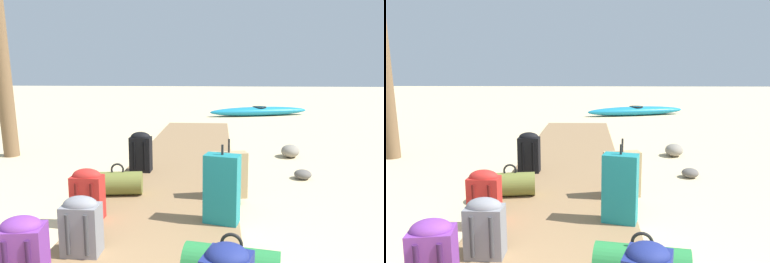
% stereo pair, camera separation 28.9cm
% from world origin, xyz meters
% --- Properties ---
extents(ground_plane, '(60.00, 60.00, 0.00)m').
position_xyz_m(ground_plane, '(0.00, 3.81, 0.00)').
color(ground_plane, '#D1BA8C').
extents(boardwalk, '(1.66, 9.52, 0.08)m').
position_xyz_m(boardwalk, '(0.00, 4.76, 0.04)').
color(boardwalk, olive).
rests_on(boardwalk, ground).
extents(backpack_red, '(0.32, 0.22, 0.54)m').
position_xyz_m(backpack_red, '(-0.73, 2.49, 0.36)').
color(backpack_red, red).
rests_on(backpack_red, boardwalk).
extents(backpack_black, '(0.32, 0.24, 0.61)m').
position_xyz_m(backpack_black, '(-0.57, 4.33, 0.40)').
color(backpack_black, black).
rests_on(backpack_black, boardwalk).
extents(duffel_bag_olive, '(0.63, 0.37, 0.40)m').
position_xyz_m(duffel_bag_olive, '(-0.63, 3.26, 0.23)').
color(duffel_bag_olive, olive).
rests_on(duffel_bag_olive, boardwalk).
extents(suitcase_tan, '(0.46, 0.26, 0.72)m').
position_xyz_m(suitcase_tan, '(0.73, 3.26, 0.36)').
color(suitcase_tan, tan).
rests_on(suitcase_tan, boardwalk).
extents(backpack_grey, '(0.31, 0.23, 0.50)m').
position_xyz_m(backpack_grey, '(-0.52, 1.76, 0.34)').
color(backpack_grey, slate).
rests_on(backpack_grey, boardwalk).
extents(backpack_purple, '(0.32, 0.27, 0.56)m').
position_xyz_m(backpack_purple, '(-0.72, 1.19, 0.37)').
color(backpack_purple, '#6B2D84').
rests_on(backpack_purple, boardwalk).
extents(suitcase_teal, '(0.38, 0.28, 0.80)m').
position_xyz_m(suitcase_teal, '(0.64, 2.51, 0.43)').
color(suitcase_teal, '#197A7F').
rests_on(suitcase_teal, boardwalk).
extents(kayak, '(3.58, 1.63, 0.32)m').
position_xyz_m(kayak, '(1.98, 11.99, 0.16)').
color(kayak, teal).
rests_on(kayak, ground).
extents(rock_right_near, '(0.42, 0.48, 0.23)m').
position_xyz_m(rock_right_near, '(1.92, 5.78, 0.12)').
color(rock_right_near, gray).
rests_on(rock_right_near, ground).
extents(rock_right_far, '(0.34, 0.34, 0.14)m').
position_xyz_m(rock_right_far, '(1.85, 4.37, 0.07)').
color(rock_right_far, '#5B5651').
rests_on(rock_right_far, ground).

